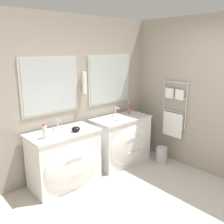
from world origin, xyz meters
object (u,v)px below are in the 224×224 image
Objects in this scene: vanity_left at (65,159)px; vanity_right at (122,140)px; toiletry_bottle at (44,132)px; amenity_bowl at (76,129)px; flower_vase at (129,109)px; waste_bin at (162,155)px.

vanity_right is at bearing 0.00° from vanity_left.
toiletry_bottle is 1.64× the size of amenity_bowl.
flower_vase reaches higher than toiletry_bottle.
waste_bin is (0.56, -0.48, -0.28)m from vanity_right.
toiletry_bottle is 0.49m from amenity_bowl.
vanity_left is 1.19m from vanity_right.
waste_bin is at bearing -15.44° from vanity_left.
toiletry_bottle reaches higher than waste_bin.
amenity_bowl is 0.44× the size of waste_bin.
vanity_right is at bearing -157.65° from flower_vase.
amenity_bowl is at bearing -3.54° from toiletry_bottle.
amenity_bowl is (-1.04, -0.09, 0.47)m from vanity_right.
flower_vase reaches higher than vanity_left.
vanity_right is 3.60× the size of waste_bin.
flower_vase is 1.04m from waste_bin.
toiletry_bottle reaches higher than vanity_right.
flower_vase reaches higher than waste_bin.
toiletry_bottle is at bearing -174.60° from flower_vase.
vanity_left is at bearing 9.64° from toiletry_bottle.
flower_vase is at bearing 115.08° from waste_bin.
vanity_right is 0.60m from flower_vase.
waste_bin is (1.60, -0.40, -0.75)m from amenity_bowl.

